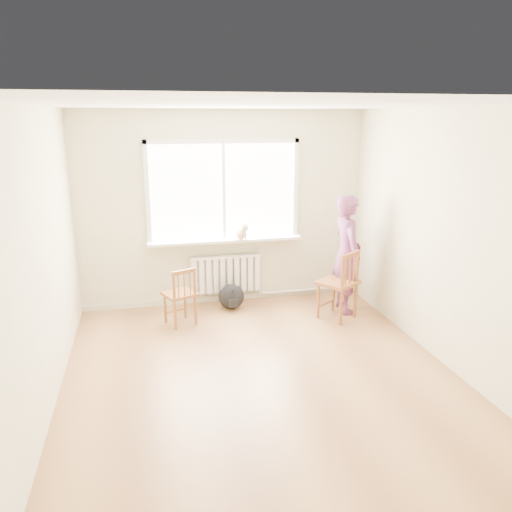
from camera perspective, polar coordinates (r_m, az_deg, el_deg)
floor at (r=5.35m, az=0.50°, el=-13.35°), size 4.50×4.50×0.00m
ceiling at (r=4.68m, az=0.59°, el=16.93°), size 4.50×4.50×0.00m
back_wall at (r=7.00m, az=-3.72°, el=5.36°), size 4.00×0.01×2.70m
window at (r=6.93m, az=-3.73°, el=7.87°), size 2.12×0.05×1.42m
windowsill at (r=6.98m, az=-3.52°, el=1.81°), size 2.15×0.22×0.04m
radiator at (r=7.13m, az=-3.48°, el=-1.98°), size 1.00×0.12×0.55m
heating_pipe at (r=7.57m, az=5.93°, el=-3.86°), size 1.40×0.04×0.04m
baseboard at (r=7.34m, az=-3.52°, el=-4.78°), size 4.00×0.03×0.08m
chair_left at (r=6.45m, az=-8.55°, el=-4.57°), size 0.49×0.48×0.77m
chair_right at (r=6.63m, az=9.70°, el=-3.28°), size 0.63×0.62×0.93m
person at (r=6.84m, az=10.33°, el=0.21°), size 0.39×0.59×1.61m
cat at (r=6.91m, az=-1.70°, el=2.77°), size 0.23×0.39×0.26m
backpack at (r=6.97m, az=-2.83°, el=-4.67°), size 0.43×0.39×0.36m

